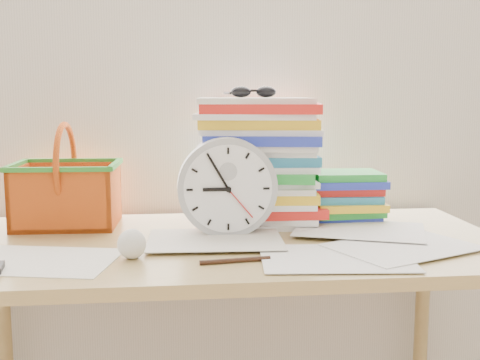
{
  "coord_description": "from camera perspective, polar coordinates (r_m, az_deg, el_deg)",
  "views": [
    {
      "loc": [
        -0.13,
        0.12,
        1.12
      ],
      "look_at": [
        0.03,
        1.6,
        0.9
      ],
      "focal_mm": 45.0,
      "sensor_mm": 36.0,
      "label": 1
    }
  ],
  "objects": [
    {
      "name": "clock",
      "position": [
        1.55,
        -1.22,
        -0.7
      ],
      "size": [
        0.26,
        0.05,
        0.26
      ],
      "primitive_type": "cylinder",
      "rotation": [
        1.57,
        0.0,
        0.0
      ],
      "color": "#A9ABAD",
      "rests_on": "desk"
    },
    {
      "name": "scattered_papers",
      "position": [
        1.53,
        -1.06,
        -5.48
      ],
      "size": [
        1.26,
        0.42,
        0.02
      ],
      "primitive_type": null,
      "color": "white",
      "rests_on": "desk"
    },
    {
      "name": "basket",
      "position": [
        1.73,
        -16.16,
        0.4
      ],
      "size": [
        0.29,
        0.23,
        0.28
      ],
      "primitive_type": null,
      "rotation": [
        0.0,
        0.0,
        -0.04
      ],
      "color": "#E35C16",
      "rests_on": "desk"
    },
    {
      "name": "pen",
      "position": [
        1.33,
        -0.46,
        -7.63
      ],
      "size": [
        0.16,
        0.03,
        0.01
      ],
      "primitive_type": "cylinder",
      "rotation": [
        0.0,
        1.57,
        0.14
      ],
      "color": "black",
      "rests_on": "desk"
    },
    {
      "name": "sunglasses",
      "position": [
        1.68,
        1.29,
        8.36
      ],
      "size": [
        0.15,
        0.13,
        0.04
      ],
      "primitive_type": null,
      "rotation": [
        0.0,
        0.0,
        0.08
      ],
      "color": "black",
      "rests_on": "paper_stack"
    },
    {
      "name": "desk",
      "position": [
        1.55,
        -1.05,
        -8.39
      ],
      "size": [
        1.4,
        0.7,
        0.75
      ],
      "color": "#A78A4E",
      "rests_on": "ground"
    },
    {
      "name": "curtain",
      "position": [
        1.87,
        -2.16,
        13.82
      ],
      "size": [
        2.4,
        0.01,
        2.5
      ],
      "primitive_type": "cube",
      "color": "silver",
      "rests_on": "room_shell"
    },
    {
      "name": "crumpled_ball",
      "position": [
        1.38,
        -10.26,
        -5.96
      ],
      "size": [
        0.07,
        0.07,
        0.07
      ],
      "primitive_type": "sphere",
      "color": "white",
      "rests_on": "desk"
    },
    {
      "name": "book_stack",
      "position": [
        1.75,
        9.62,
        -1.6
      ],
      "size": [
        0.25,
        0.19,
        0.14
      ],
      "primitive_type": null,
      "rotation": [
        0.0,
        0.0,
        0.0
      ],
      "color": "white",
      "rests_on": "desk"
    },
    {
      "name": "paper_stack",
      "position": [
        1.7,
        1.64,
        1.8
      ],
      "size": [
        0.39,
        0.33,
        0.35
      ],
      "primitive_type": null,
      "rotation": [
        0.0,
        0.0,
        -0.13
      ],
      "color": "white",
      "rests_on": "desk"
    }
  ]
}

